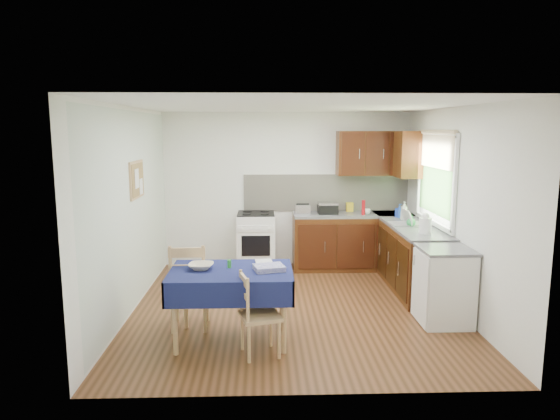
{
  "coord_description": "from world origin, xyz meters",
  "views": [
    {
      "loc": [
        -0.38,
        -6.01,
        2.22
      ],
      "look_at": [
        -0.17,
        0.11,
        1.23
      ],
      "focal_mm": 32.0,
      "sensor_mm": 36.0,
      "label": 1
    }
  ],
  "objects_px": {
    "dining_table": "(231,280)",
    "chair_near": "(256,312)",
    "dish_rack": "(407,223)",
    "chair_far": "(189,284)",
    "kettle": "(425,224)",
    "toaster": "(303,209)",
    "sandwich_press": "(328,208)"
  },
  "relations": [
    {
      "from": "chair_far",
      "to": "chair_near",
      "type": "relative_size",
      "value": 1.17
    },
    {
      "from": "dining_table",
      "to": "sandwich_press",
      "type": "distance_m",
      "value": 3.08
    },
    {
      "from": "chair_far",
      "to": "toaster",
      "type": "xyz_separation_m",
      "value": [
        1.45,
        2.33,
        0.46
      ]
    },
    {
      "from": "dish_rack",
      "to": "dining_table",
      "type": "bearing_deg",
      "value": -119.48
    },
    {
      "from": "toaster",
      "to": "sandwich_press",
      "type": "relative_size",
      "value": 0.76
    },
    {
      "from": "chair_far",
      "to": "kettle",
      "type": "height_order",
      "value": "kettle"
    },
    {
      "from": "dish_rack",
      "to": "kettle",
      "type": "relative_size",
      "value": 1.72
    },
    {
      "from": "kettle",
      "to": "chair_far",
      "type": "bearing_deg",
      "value": -163.65
    },
    {
      "from": "chair_near",
      "to": "sandwich_press",
      "type": "xyz_separation_m",
      "value": [
        1.1,
        3.1,
        0.54
      ]
    },
    {
      "from": "dining_table",
      "to": "kettle",
      "type": "xyz_separation_m",
      "value": [
        2.42,
        1.18,
        0.35
      ]
    },
    {
      "from": "dining_table",
      "to": "sandwich_press",
      "type": "height_order",
      "value": "sandwich_press"
    },
    {
      "from": "toaster",
      "to": "sandwich_press",
      "type": "height_order",
      "value": "toaster"
    },
    {
      "from": "dining_table",
      "to": "chair_far",
      "type": "relative_size",
      "value": 1.29
    },
    {
      "from": "dining_table",
      "to": "toaster",
      "type": "relative_size",
      "value": 5.47
    },
    {
      "from": "chair_near",
      "to": "dish_rack",
      "type": "height_order",
      "value": "dish_rack"
    },
    {
      "from": "sandwich_press",
      "to": "kettle",
      "type": "height_order",
      "value": "kettle"
    },
    {
      "from": "toaster",
      "to": "kettle",
      "type": "distance_m",
      "value": 2.08
    },
    {
      "from": "dining_table",
      "to": "chair_near",
      "type": "height_order",
      "value": "chair_near"
    },
    {
      "from": "chair_far",
      "to": "toaster",
      "type": "bearing_deg",
      "value": -123.43
    },
    {
      "from": "chair_far",
      "to": "kettle",
      "type": "xyz_separation_m",
      "value": [
        2.91,
        0.85,
        0.5
      ]
    },
    {
      "from": "dining_table",
      "to": "chair_far",
      "type": "bearing_deg",
      "value": 141.29
    },
    {
      "from": "chair_near",
      "to": "toaster",
      "type": "distance_m",
      "value": 3.15
    },
    {
      "from": "toaster",
      "to": "kettle",
      "type": "xyz_separation_m",
      "value": [
        1.47,
        -1.48,
        0.04
      ]
    },
    {
      "from": "chair_near",
      "to": "dish_rack",
      "type": "bearing_deg",
      "value": -59.18
    },
    {
      "from": "toaster",
      "to": "sandwich_press",
      "type": "xyz_separation_m",
      "value": [
        0.41,
        0.08,
        0.01
      ]
    },
    {
      "from": "sandwich_press",
      "to": "kettle",
      "type": "bearing_deg",
      "value": -72.77
    },
    {
      "from": "dining_table",
      "to": "dish_rack",
      "type": "xyz_separation_m",
      "value": [
        2.36,
        1.78,
        0.26
      ]
    },
    {
      "from": "chair_near",
      "to": "chair_far",
      "type": "bearing_deg",
      "value": 32.78
    },
    {
      "from": "dining_table",
      "to": "chair_far",
      "type": "height_order",
      "value": "chair_far"
    },
    {
      "from": "dining_table",
      "to": "sandwich_press",
      "type": "bearing_deg",
      "value": 58.63
    },
    {
      "from": "dining_table",
      "to": "toaster",
      "type": "bearing_deg",
      "value": 65.28
    },
    {
      "from": "kettle",
      "to": "toaster",
      "type": "bearing_deg",
      "value": 134.72
    }
  ]
}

